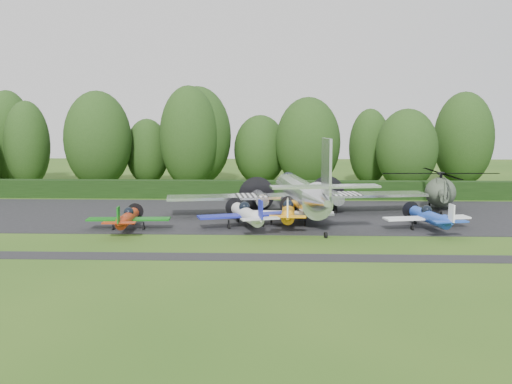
{
  "coord_description": "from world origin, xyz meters",
  "views": [
    {
      "loc": [
        0.21,
        -42.39,
        9.23
      ],
      "look_at": [
        -1.52,
        7.66,
        2.5
      ],
      "focal_mm": 40.0,
      "sensor_mm": 36.0,
      "label": 1
    }
  ],
  "objects_px": {
    "light_plane_orange": "(288,212)",
    "light_plane_blue": "(430,217)",
    "helicopter": "(441,190)",
    "light_plane_red": "(128,218)",
    "transport_plane": "(301,194)",
    "light_plane_white": "(247,214)"
  },
  "relations": [
    {
      "from": "light_plane_orange",
      "to": "helicopter",
      "type": "bearing_deg",
      "value": 29.05
    },
    {
      "from": "light_plane_orange",
      "to": "helicopter",
      "type": "relative_size",
      "value": 0.6
    },
    {
      "from": "light_plane_red",
      "to": "light_plane_orange",
      "type": "relative_size",
      "value": 0.87
    },
    {
      "from": "light_plane_orange",
      "to": "light_plane_blue",
      "type": "xyz_separation_m",
      "value": [
        11.36,
        -1.48,
        -0.09
      ]
    },
    {
      "from": "light_plane_blue",
      "to": "transport_plane",
      "type": "bearing_deg",
      "value": 161.32
    },
    {
      "from": "light_plane_red",
      "to": "light_plane_white",
      "type": "xyz_separation_m",
      "value": [
        9.54,
        1.2,
        0.18
      ]
    },
    {
      "from": "light_plane_white",
      "to": "helicopter",
      "type": "bearing_deg",
      "value": 48.06
    },
    {
      "from": "transport_plane",
      "to": "light_plane_white",
      "type": "relative_size",
      "value": 2.98
    },
    {
      "from": "light_plane_orange",
      "to": "light_plane_blue",
      "type": "distance_m",
      "value": 11.45
    },
    {
      "from": "transport_plane",
      "to": "light_plane_white",
      "type": "bearing_deg",
      "value": -120.55
    },
    {
      "from": "helicopter",
      "to": "light_plane_orange",
      "type": "bearing_deg",
      "value": -162.12
    },
    {
      "from": "light_plane_white",
      "to": "light_plane_orange",
      "type": "height_order",
      "value": "light_plane_white"
    },
    {
      "from": "light_plane_red",
      "to": "light_plane_white",
      "type": "distance_m",
      "value": 9.62
    },
    {
      "from": "light_plane_blue",
      "to": "light_plane_white",
      "type": "bearing_deg",
      "value": -169.53
    },
    {
      "from": "transport_plane",
      "to": "light_plane_red",
      "type": "height_order",
      "value": "transport_plane"
    },
    {
      "from": "light_plane_white",
      "to": "transport_plane",
      "type": "bearing_deg",
      "value": 69.0
    },
    {
      "from": "light_plane_white",
      "to": "light_plane_orange",
      "type": "xyz_separation_m",
      "value": [
        3.41,
        1.28,
        -0.02
      ]
    },
    {
      "from": "light_plane_white",
      "to": "light_plane_blue",
      "type": "relative_size",
      "value": 1.1
    },
    {
      "from": "light_plane_orange",
      "to": "helicopter",
      "type": "height_order",
      "value": "helicopter"
    },
    {
      "from": "light_plane_red",
      "to": "light_plane_white",
      "type": "height_order",
      "value": "light_plane_white"
    },
    {
      "from": "light_plane_white",
      "to": "helicopter",
      "type": "distance_m",
      "value": 21.36
    },
    {
      "from": "light_plane_red",
      "to": "helicopter",
      "type": "xyz_separation_m",
      "value": [
        28.16,
        11.64,
        0.92
      ]
    }
  ]
}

